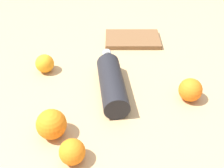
% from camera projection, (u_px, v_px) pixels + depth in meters
% --- Properties ---
extents(ground_plane, '(2.40, 2.40, 0.00)m').
position_uv_depth(ground_plane, '(125.00, 93.00, 0.86)').
color(ground_plane, tan).
extents(water_bottle, '(0.13, 0.30, 0.08)m').
position_uv_depth(water_bottle, '(111.00, 79.00, 0.85)').
color(water_bottle, black).
rests_on(water_bottle, ground_plane).
extents(orange_0, '(0.06, 0.06, 0.06)m').
position_uv_depth(orange_0, '(45.00, 64.00, 0.93)').
color(orange_0, orange).
rests_on(orange_0, ground_plane).
extents(orange_1, '(0.07, 0.07, 0.07)m').
position_uv_depth(orange_1, '(190.00, 90.00, 0.81)').
color(orange_1, orange).
rests_on(orange_1, ground_plane).
extents(orange_2, '(0.08, 0.08, 0.08)m').
position_uv_depth(orange_2, '(51.00, 124.00, 0.70)').
color(orange_2, orange).
rests_on(orange_2, ground_plane).
extents(orange_3, '(0.06, 0.06, 0.06)m').
position_uv_depth(orange_3, '(72.00, 152.00, 0.64)').
color(orange_3, orange).
rests_on(orange_3, ground_plane).
extents(cutting_board, '(0.26, 0.21, 0.02)m').
position_uv_depth(cutting_board, '(133.00, 39.00, 1.10)').
color(cutting_board, brown).
rests_on(cutting_board, ground_plane).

